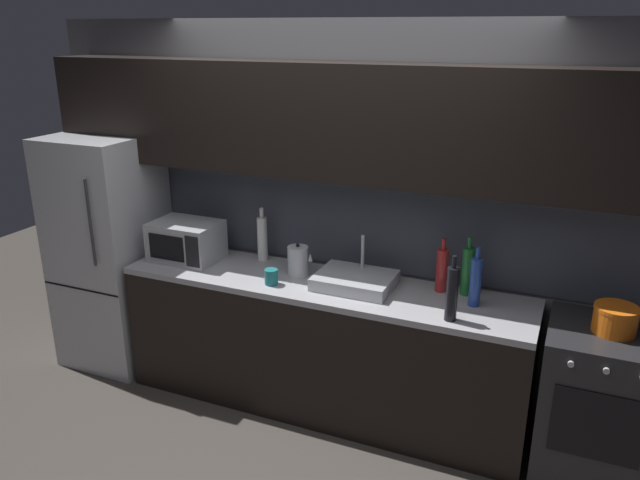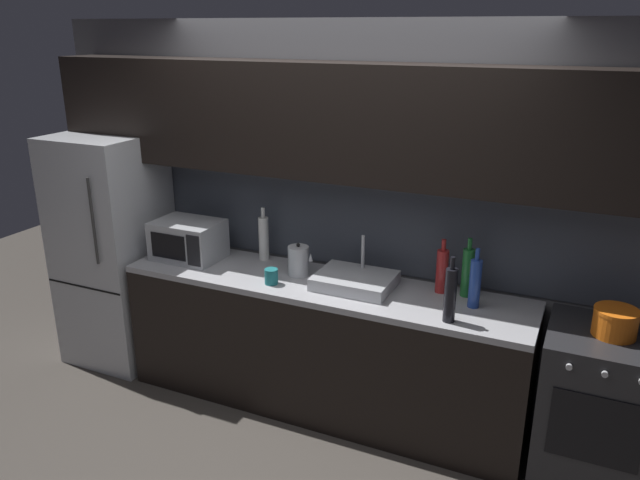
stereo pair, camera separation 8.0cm
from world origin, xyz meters
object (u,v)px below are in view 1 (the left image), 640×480
object	(u,v)px
oven_range	(596,403)
kettle	(298,261)
wine_bottle_green	(467,271)
wine_bottle_dark	(452,293)
cooking_pot	(615,319)
wine_bottle_white	(262,238)
wine_bottle_red	(442,269)
refrigerator	(110,251)
wine_bottle_blue	(476,281)
microwave	(186,241)
mug_teal	(271,277)

from	to	relation	value
oven_range	kettle	distance (m)	1.95
wine_bottle_green	wine_bottle_dark	distance (m)	0.38
wine_bottle_green	cooking_pot	size ratio (longest dim) A/B	1.61
oven_range	wine_bottle_white	world-z (taller)	wine_bottle_white
oven_range	wine_bottle_red	bearing A→B (deg)	169.30
wine_bottle_red	cooking_pot	distance (m)	0.99
kettle	wine_bottle_red	distance (m)	0.93
refrigerator	cooking_pot	distance (m)	3.42
kettle	wine_bottle_green	size ratio (longest dim) A/B	0.60
kettle	cooking_pot	distance (m)	1.89
wine_bottle_red	wine_bottle_blue	world-z (taller)	wine_bottle_blue
oven_range	kettle	world-z (taller)	kettle
kettle	wine_bottle_blue	world-z (taller)	wine_bottle_blue
wine_bottle_red	wine_bottle_blue	size ratio (longest dim) A/B	0.95
microwave	wine_bottle_white	distance (m)	0.53
oven_range	wine_bottle_green	distance (m)	1.02
kettle	cooking_pot	world-z (taller)	kettle
mug_teal	wine_bottle_green	bearing A→B (deg)	15.97
wine_bottle_green	wine_bottle_red	world-z (taller)	wine_bottle_green
kettle	wine_bottle_red	world-z (taller)	wine_bottle_red
refrigerator	wine_bottle_green	size ratio (longest dim) A/B	4.69
wine_bottle_red	wine_bottle_blue	xyz separation A→B (m)	(0.23, -0.13, 0.01)
refrigerator	cooking_pot	bearing A→B (deg)	0.00
microwave	mug_teal	size ratio (longest dim) A/B	4.61
microwave	wine_bottle_green	xyz separation A→B (m)	(1.91, 0.17, 0.02)
oven_range	wine_bottle_red	distance (m)	1.13
wine_bottle_dark	cooking_pot	size ratio (longest dim) A/B	1.67
cooking_pot	mug_teal	bearing A→B (deg)	-175.77
wine_bottle_green	refrigerator	bearing A→B (deg)	-175.90
kettle	wine_bottle_white	world-z (taller)	wine_bottle_white
mug_teal	wine_bottle_dark	bearing A→B (deg)	-2.58
oven_range	microwave	world-z (taller)	microwave
microwave	wine_bottle_blue	bearing A→B (deg)	0.78
kettle	cooking_pot	size ratio (longest dim) A/B	0.97
cooking_pot	wine_bottle_green	bearing A→B (deg)	167.24
wine_bottle_red	wine_bottle_blue	distance (m)	0.26
wine_bottle_dark	wine_bottle_blue	world-z (taller)	wine_bottle_dark
oven_range	wine_bottle_green	xyz separation A→B (m)	(-0.80, 0.19, 0.60)
wine_bottle_green	wine_bottle_dark	xyz separation A→B (m)	(-0.01, -0.38, 0.01)
wine_bottle_white	wine_bottle_blue	xyz separation A→B (m)	(1.49, -0.17, -0.01)
oven_range	wine_bottle_dark	world-z (taller)	wine_bottle_dark
wine_bottle_dark	wine_bottle_red	distance (m)	0.40
refrigerator	oven_range	size ratio (longest dim) A/B	1.92
mug_teal	wine_bottle_red	bearing A→B (deg)	17.82
wine_bottle_white	mug_teal	distance (m)	0.46
wine_bottle_red	wine_bottle_dark	bearing A→B (deg)	-69.74
wine_bottle_blue	refrigerator	bearing A→B (deg)	-179.02
oven_range	wine_bottle_green	world-z (taller)	wine_bottle_green
wine_bottle_green	wine_bottle_blue	distance (m)	0.16
oven_range	microwave	size ratio (longest dim) A/B	1.96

